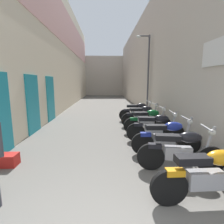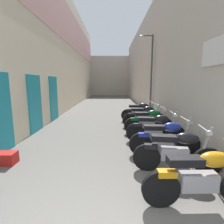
% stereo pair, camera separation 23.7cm
% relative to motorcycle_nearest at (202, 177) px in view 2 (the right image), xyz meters
% --- Properties ---
extents(ground_plane, '(40.38, 40.38, 0.00)m').
position_rel_motorcycle_nearest_xyz_m(ground_plane, '(-1.72, 8.85, -0.50)').
color(ground_plane, '#66635E').
extents(building_left, '(0.45, 24.38, 8.01)m').
position_rel_motorcycle_nearest_xyz_m(building_left, '(-4.58, 10.80, 3.54)').
color(building_left, beige).
rests_on(building_left, ground).
extents(building_right, '(0.45, 24.38, 6.50)m').
position_rel_motorcycle_nearest_xyz_m(building_right, '(1.14, 10.85, 2.75)').
color(building_right, beige).
rests_on(building_right, ground).
extents(building_far_end, '(8.33, 2.00, 5.54)m').
position_rel_motorcycle_nearest_xyz_m(building_far_end, '(-1.72, 24.05, 2.27)').
color(building_far_end, beige).
rests_on(building_far_end, ground).
extents(motorcycle_nearest, '(1.85, 0.58, 1.04)m').
position_rel_motorcycle_nearest_xyz_m(motorcycle_nearest, '(0.00, 0.00, 0.00)').
color(motorcycle_nearest, black).
rests_on(motorcycle_nearest, ground).
extents(motorcycle_second, '(1.84, 0.58, 1.04)m').
position_rel_motorcycle_nearest_xyz_m(motorcycle_second, '(-0.00, 1.04, 0.00)').
color(motorcycle_second, black).
rests_on(motorcycle_second, ground).
extents(motorcycle_third, '(1.85, 0.58, 1.04)m').
position_rel_motorcycle_nearest_xyz_m(motorcycle_third, '(-0.00, 1.95, 0.00)').
color(motorcycle_third, black).
rests_on(motorcycle_third, ground).
extents(motorcycle_fourth, '(1.84, 0.58, 1.04)m').
position_rel_motorcycle_nearest_xyz_m(motorcycle_fourth, '(-0.00, 2.97, 0.00)').
color(motorcycle_fourth, black).
rests_on(motorcycle_fourth, ground).
extents(motorcycle_fifth, '(1.85, 0.58, 1.04)m').
position_rel_motorcycle_nearest_xyz_m(motorcycle_fifth, '(-0.00, 3.96, 0.00)').
color(motorcycle_fifth, black).
rests_on(motorcycle_fifth, ground).
extents(motorcycle_sixth, '(1.85, 0.58, 1.04)m').
position_rel_motorcycle_nearest_xyz_m(motorcycle_sixth, '(-0.00, 4.97, 0.00)').
color(motorcycle_sixth, black).
rests_on(motorcycle_sixth, ground).
extents(motorcycle_seventh, '(1.85, 0.58, 1.04)m').
position_rel_motorcycle_nearest_xyz_m(motorcycle_seventh, '(0.00, 6.06, 0.00)').
color(motorcycle_seventh, black).
rests_on(motorcycle_seventh, ground).
extents(plastic_crate, '(0.44, 0.32, 0.28)m').
position_rel_motorcycle_nearest_xyz_m(plastic_crate, '(-3.90, 1.45, -0.36)').
color(plastic_crate, red).
rests_on(plastic_crate, ground).
extents(street_lamp, '(0.79, 0.18, 4.42)m').
position_rel_motorcycle_nearest_xyz_m(street_lamp, '(0.70, 7.44, 2.10)').
color(street_lamp, '#47474C').
rests_on(street_lamp, ground).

